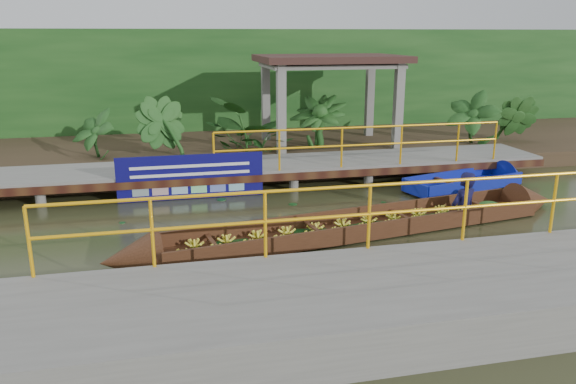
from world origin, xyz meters
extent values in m
plane|color=#2B2E17|center=(0.00, 0.00, 0.00)|extent=(80.00, 80.00, 0.00)
cube|color=#372A1B|center=(0.00, 7.50, 0.23)|extent=(30.00, 8.00, 0.45)
cube|color=slate|center=(0.00, 3.50, 0.50)|extent=(16.00, 2.00, 0.15)
cube|color=black|center=(0.00, 2.50, 0.42)|extent=(16.00, 0.12, 0.18)
cylinder|color=#F9AC0D|center=(2.75, 2.55, 1.57)|extent=(7.50, 0.05, 0.05)
cylinder|color=#F9AC0D|center=(2.75, 2.55, 1.12)|extent=(7.50, 0.05, 0.05)
cylinder|color=#F9AC0D|center=(2.75, 2.55, 1.07)|extent=(0.05, 0.05, 1.00)
cylinder|color=slate|center=(-6.00, 4.30, 0.22)|extent=(0.24, 0.24, 0.55)
cylinder|color=slate|center=(-4.00, 2.70, 0.22)|extent=(0.24, 0.24, 0.55)
cylinder|color=slate|center=(-4.00, 4.30, 0.22)|extent=(0.24, 0.24, 0.55)
cylinder|color=slate|center=(-2.00, 2.70, 0.22)|extent=(0.24, 0.24, 0.55)
cylinder|color=slate|center=(-2.00, 4.30, 0.22)|extent=(0.24, 0.24, 0.55)
cylinder|color=slate|center=(0.00, 2.70, 0.22)|extent=(0.24, 0.24, 0.55)
cylinder|color=slate|center=(0.00, 4.30, 0.22)|extent=(0.24, 0.24, 0.55)
cylinder|color=slate|center=(2.00, 2.70, 0.22)|extent=(0.24, 0.24, 0.55)
cylinder|color=slate|center=(2.00, 4.30, 0.22)|extent=(0.24, 0.24, 0.55)
cylinder|color=slate|center=(4.00, 2.70, 0.22)|extent=(0.24, 0.24, 0.55)
cylinder|color=slate|center=(4.00, 4.30, 0.22)|extent=(0.24, 0.24, 0.55)
cylinder|color=slate|center=(6.00, 2.70, 0.22)|extent=(0.24, 0.24, 0.55)
cylinder|color=slate|center=(6.00, 4.30, 0.22)|extent=(0.24, 0.24, 0.55)
cylinder|color=slate|center=(0.00, 2.70, 0.22)|extent=(0.24, 0.24, 0.55)
cube|color=slate|center=(1.00, -4.20, 0.30)|extent=(18.00, 2.40, 0.70)
cylinder|color=#F9AC0D|center=(1.00, -3.05, 1.65)|extent=(10.00, 0.05, 0.05)
cylinder|color=#F9AC0D|center=(1.00, -3.05, 1.20)|extent=(10.00, 0.05, 0.05)
cylinder|color=#F9AC0D|center=(1.00, -3.05, 1.15)|extent=(0.05, 0.05, 1.00)
cube|color=slate|center=(1.20, 5.10, 1.60)|extent=(0.25, 0.25, 2.80)
cube|color=slate|center=(4.80, 5.10, 1.60)|extent=(0.25, 0.25, 2.80)
cube|color=slate|center=(1.20, 7.50, 1.60)|extent=(0.25, 0.25, 2.80)
cube|color=slate|center=(4.80, 7.50, 1.60)|extent=(0.25, 0.25, 2.80)
cube|color=slate|center=(3.00, 6.30, 2.90)|extent=(4.00, 2.60, 0.12)
cube|color=#37201B|center=(3.00, 6.30, 3.10)|extent=(4.40, 3.00, 0.20)
cube|color=#154014|center=(0.00, 10.00, 2.00)|extent=(30.00, 0.80, 4.00)
cube|color=#361D0E|center=(1.56, -0.68, 0.06)|extent=(8.08, 2.33, 0.06)
cube|color=#361D0E|center=(1.48, -0.19, 0.20)|extent=(7.92, 1.40, 0.34)
cube|color=#361D0E|center=(1.65, -1.18, 0.20)|extent=(7.92, 1.40, 0.34)
cone|color=#361D0E|center=(-2.84, -1.43, 0.14)|extent=(1.15, 1.12, 0.96)
cone|color=#361D0E|center=(5.96, 0.06, 0.14)|extent=(1.15, 1.12, 0.96)
ellipsoid|color=#154014|center=(4.73, -0.15, 0.16)|extent=(0.63, 0.53, 0.26)
imported|color=black|center=(4.04, -0.26, 1.02)|extent=(0.79, 0.65, 1.85)
cube|color=#0D1A94|center=(5.21, 1.80, 0.10)|extent=(3.27, 1.73, 0.10)
cube|color=#0D1A94|center=(5.09, 2.26, 0.23)|extent=(3.04, 0.89, 0.31)
cube|color=#0D1A94|center=(5.33, 1.35, 0.23)|extent=(3.04, 0.89, 0.31)
cube|color=#0D1A94|center=(3.70, 1.39, 0.23)|extent=(0.31, 0.92, 0.31)
cone|color=#0D1A94|center=(6.93, 2.27, 0.17)|extent=(0.84, 1.01, 0.88)
cube|color=black|center=(4.71, 1.67, 0.27)|extent=(0.35, 0.94, 0.05)
cube|color=#0E0B5A|center=(-1.57, 2.48, 0.55)|extent=(3.45, 0.03, 1.08)
cube|color=white|center=(-1.57, 2.46, 0.82)|extent=(2.80, 0.01, 0.07)
cube|color=white|center=(-1.57, 2.46, 0.62)|extent=(2.80, 0.01, 0.07)
imported|color=#154014|center=(-4.00, 5.30, 1.18)|extent=(1.16, 1.16, 1.45)
imported|color=#154014|center=(-2.00, 5.30, 1.18)|extent=(1.16, 1.16, 1.45)
imported|color=#154014|center=(0.50, 5.30, 1.18)|extent=(1.16, 1.16, 1.45)
imported|color=#154014|center=(2.50, 5.30, 1.18)|extent=(1.16, 1.16, 1.45)
imported|color=#154014|center=(7.50, 5.30, 1.18)|extent=(1.16, 1.16, 1.45)
imported|color=#154014|center=(9.00, 5.30, 1.18)|extent=(1.16, 1.16, 1.45)
camera|label=1|loc=(-2.19, -10.64, 3.82)|focal=35.00mm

